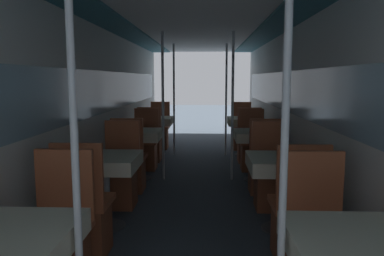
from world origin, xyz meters
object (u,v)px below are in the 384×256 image
at_px(chair_right_near_1, 296,223).
at_px(dining_table_left_3, 155,123).
at_px(chair_left_far_3, 160,134).
at_px(chair_left_far_1, 120,180).
at_px(chair_right_far_2, 252,151).
at_px(dining_table_right_1, 282,167).
at_px(support_pole_right_3, 226,100).
at_px(dining_table_right_2, 257,138).
at_px(chair_right_far_0, 317,256).
at_px(chair_left_far_2, 146,150).
at_px(chair_right_far_3, 242,135).
at_px(chair_right_far_1, 271,182).
at_px(support_pole_right_2, 232,107).
at_px(chair_left_near_2, 130,168).
at_px(support_pole_left_0, 75,163).
at_px(dining_table_left_1, 105,166).
at_px(chair_left_near_1, 86,220).
at_px(chair_right_near_3, 248,145).
at_px(support_pole_left_2, 163,107).
at_px(support_pole_left_3, 174,100).
at_px(dining_table_right_3, 245,123).
at_px(dining_table_left_2, 138,137).
at_px(support_pole_right_0, 284,165).
at_px(dining_table_right_0, 357,255).
at_px(dining_table_left_0, 7,249).
at_px(chair_right_near_2, 263,170).
at_px(chair_left_near_3, 151,144).
at_px(chair_left_far_0, 59,252).

bearing_deg(chair_right_near_1, dining_table_left_3, 112.21).
distance_m(dining_table_left_3, chair_left_far_3, 0.69).
height_order(chair_left_far_1, chair_right_far_2, same).
distance_m(dining_table_right_1, support_pole_right_3, 3.64).
bearing_deg(dining_table_right_2, chair_right_far_0, -90.00).
distance_m(chair_left_far_2, chair_right_far_3, 2.49).
relative_size(chair_right_far_1, support_pole_right_2, 0.46).
distance_m(chair_left_near_2, dining_table_left_3, 2.43).
relative_size(chair_left_far_2, support_pole_right_2, 0.46).
xyz_separation_m(support_pole_left_0, chair_right_far_1, (1.36, 2.41, -0.75)).
xyz_separation_m(dining_table_left_1, chair_right_near_1, (1.72, -0.62, -0.31)).
xyz_separation_m(chair_left_near_1, chair_left_far_3, (0.00, 4.82, 0.00)).
height_order(chair_left_far_2, chair_right_near_3, same).
bearing_deg(chair_right_near_1, support_pole_left_2, 119.33).
relative_size(support_pole_left_3, dining_table_right_3, 2.93).
bearing_deg(dining_table_left_2, chair_left_far_1, -90.00).
distance_m(chair_right_near_1, dining_table_right_2, 2.43).
bearing_deg(dining_table_left_1, support_pole_left_0, -78.59).
distance_m(dining_table_left_2, support_pole_right_3, 2.29).
distance_m(support_pole_left_3, dining_table_right_1, 3.86).
xyz_separation_m(support_pole_left_2, support_pole_right_0, (0.99, -3.59, 0.00)).
height_order(dining_table_right_0, chair_right_near_3, chair_right_near_3).
distance_m(dining_table_left_1, support_pole_right_2, 2.29).
distance_m(dining_table_left_3, chair_right_far_3, 1.85).
height_order(dining_table_left_0, dining_table_left_2, same).
relative_size(chair_left_near_2, support_pole_left_3, 0.46).
xyz_separation_m(dining_table_left_2, chair_right_near_1, (1.72, -2.41, -0.31)).
bearing_deg(chair_right_far_3, chair_left_near_2, 60.43).
relative_size(dining_table_left_2, chair_right_near_1, 0.74).
xyz_separation_m(chair_right_far_1, chair_right_near_2, (0.00, 0.56, 0.00)).
height_order(dining_table_left_2, chair_left_far_3, chair_left_far_3).
distance_m(chair_left_far_2, chair_left_near_3, 0.56).
bearing_deg(dining_table_right_3, support_pole_right_3, 180.00).
xyz_separation_m(dining_table_left_2, dining_table_right_2, (1.72, 0.00, 0.00)).
relative_size(dining_table_left_3, chair_right_far_0, 0.74).
xyz_separation_m(dining_table_right_1, support_pole_right_3, (-0.36, 3.59, 0.44)).
xyz_separation_m(chair_left_near_1, chair_right_near_1, (1.72, 0.00, 0.00)).
height_order(chair_left_far_0, chair_left_far_3, same).
bearing_deg(chair_right_near_1, dining_table_left_0, -145.53).
height_order(chair_left_far_1, chair_right_near_2, same).
relative_size(chair_left_far_3, chair_right_far_2, 1.00).
bearing_deg(chair_left_near_3, dining_table_left_0, -90.00).
height_order(chair_left_far_2, chair_left_near_3, same).
relative_size(chair_left_far_0, chair_right_far_3, 1.00).
relative_size(chair_left_near_1, support_pole_left_3, 0.46).
height_order(support_pole_left_2, dining_table_left_3, support_pole_left_2).
bearing_deg(dining_table_left_1, chair_left_far_1, 90.00).
relative_size(support_pole_left_0, dining_table_right_3, 2.93).
relative_size(chair_left_near_2, chair_right_far_0, 1.00).
xyz_separation_m(chair_left_far_2, dining_table_right_3, (1.72, 1.18, 0.31)).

